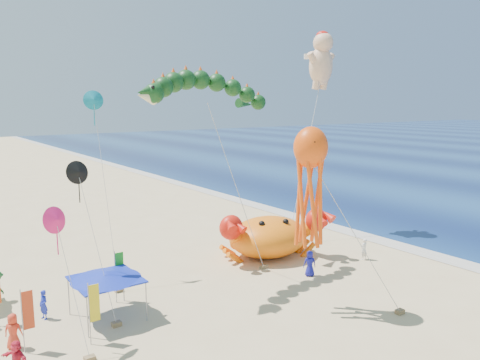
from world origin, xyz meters
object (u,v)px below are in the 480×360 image
Objects in this scene: crab_inflatable at (270,235)px; cherub_kite at (321,59)px; dragon_kite at (205,95)px; octopus_kite at (310,178)px; canopy_blue at (106,276)px.

crab_inflatable is 16.99m from cherub_kite.
dragon_kite is at bearing -172.42° from crab_inflatable.
octopus_kite is 2.78× the size of canopy_blue.
canopy_blue is (-9.80, 5.67, -5.27)m from octopus_kite.
crab_inflatable is at bearing 63.67° from octopus_kite.
cherub_kite reaches higher than octopus_kite.
canopy_blue is at bearing -165.03° from dragon_kite.
cherub_kite is at bearing 15.93° from canopy_blue.
dragon_kite is (-6.24, -0.83, 10.65)m from crab_inflatable.
crab_inflatable is 0.83× the size of octopus_kite.
crab_inflatable is 0.64× the size of dragon_kite.
dragon_kite is 3.56× the size of canopy_blue.
crab_inflatable is at bearing 7.58° from dragon_kite.
octopus_kite is (-13.12, -12.21, -8.00)m from cherub_kite.
dragon_kite is 12.78m from canopy_blue.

